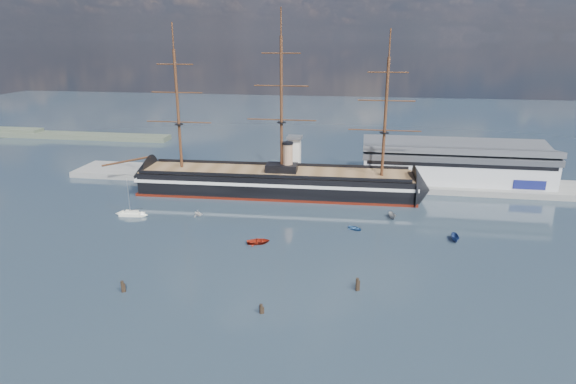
# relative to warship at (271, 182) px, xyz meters

# --- Properties ---
(ground) EXTENTS (600.00, 600.00, 0.00)m
(ground) POSITION_rel_warship_xyz_m (3.06, -20.00, -4.04)
(ground) COLOR #2D3A44
(ground) RESTS_ON ground
(quay) EXTENTS (180.00, 18.00, 2.00)m
(quay) POSITION_rel_warship_xyz_m (13.06, 16.00, -4.04)
(quay) COLOR slate
(quay) RESTS_ON ground
(warehouse) EXTENTS (63.00, 21.00, 11.60)m
(warehouse) POSITION_rel_warship_xyz_m (61.06, 20.00, 3.95)
(warehouse) COLOR #B7BABC
(warehouse) RESTS_ON ground
(quay_tower) EXTENTS (5.00, 5.00, 15.00)m
(quay_tower) POSITION_rel_warship_xyz_m (6.06, 13.00, 5.72)
(quay_tower) COLOR silver
(quay_tower) RESTS_ON ground
(shoreline) EXTENTS (120.00, 10.00, 4.00)m
(shoreline) POSITION_rel_warship_xyz_m (-136.17, 75.00, -2.59)
(shoreline) COLOR #3F4C38
(shoreline) RESTS_ON ground
(warship) EXTENTS (113.15, 19.30, 53.94)m
(warship) POSITION_rel_warship_xyz_m (0.00, 0.00, 0.00)
(warship) COLOR black
(warship) RESTS_ON ground
(sailboat) EXTENTS (7.23, 2.70, 11.32)m
(sailboat) POSITION_rel_warship_xyz_m (-35.68, -26.86, -3.32)
(sailboat) COLOR silver
(sailboat) RESTS_ON ground
(motorboat_b) EXTENTS (2.57, 3.89, 1.69)m
(motorboat_b) POSITION_rel_warship_xyz_m (4.77, -40.25, -4.04)
(motorboat_b) COLOR #A01F0E
(motorboat_b) RESTS_ON ground
(motorboat_c) EXTENTS (5.26, 2.98, 1.99)m
(motorboat_c) POSITION_rel_warship_xyz_m (38.69, -17.18, -4.04)
(motorboat_c) COLOR gray
(motorboat_c) RESTS_ON ground
(motorboat_d) EXTENTS (4.96, 5.62, 1.94)m
(motorboat_d) POSITION_rel_warship_xyz_m (-16.75, -23.88, -4.04)
(motorboat_d) COLOR silver
(motorboat_d) RESTS_ON ground
(motorboat_e) EXTENTS (2.16, 2.73, 1.19)m
(motorboat_e) POSITION_rel_warship_xyz_m (28.45, -27.26, -4.04)
(motorboat_e) COLOR #295289
(motorboat_e) RESTS_ON ground
(motorboat_f) EXTENTS (5.41, 2.04, 2.15)m
(motorboat_f) POSITION_rel_warship_xyz_m (53.73, -30.99, -4.04)
(motorboat_f) COLOR navy
(motorboat_f) RESTS_ON ground
(piling_near_left) EXTENTS (0.64, 0.64, 3.15)m
(piling_near_left) POSITION_rel_warship_xyz_m (-17.23, -68.17, -4.04)
(piling_near_left) COLOR black
(piling_near_left) RESTS_ON ground
(piling_near_mid) EXTENTS (0.64, 0.64, 2.61)m
(piling_near_mid) POSITION_rel_warship_xyz_m (12.17, -71.54, -4.04)
(piling_near_mid) COLOR black
(piling_near_mid) RESTS_ON ground
(piling_near_right) EXTENTS (0.64, 0.64, 3.49)m
(piling_near_right) POSITION_rel_warship_xyz_m (29.70, -60.08, -4.04)
(piling_near_right) COLOR black
(piling_near_right) RESTS_ON ground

